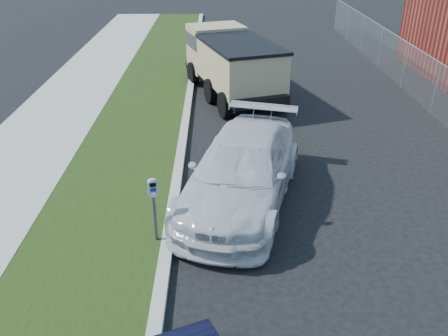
{
  "coord_description": "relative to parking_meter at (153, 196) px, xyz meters",
  "views": [
    {
      "loc": [
        -1.57,
        -8.61,
        5.98
      ],
      "look_at": [
        -1.4,
        1.0,
        1.0
      ],
      "focal_mm": 38.0,
      "sensor_mm": 36.0,
      "label": 1
    }
  ],
  "objects": [
    {
      "name": "ground",
      "position": [
        2.83,
        0.52,
        -1.17
      ],
      "size": [
        120.0,
        120.0,
        0.0
      ],
      "primitive_type": "plane",
      "color": "black",
      "rests_on": "ground"
    },
    {
      "name": "streetside",
      "position": [
        -2.74,
        2.52,
        -1.11
      ],
      "size": [
        6.12,
        50.0,
        0.15
      ],
      "color": "gray",
      "rests_on": "ground"
    },
    {
      "name": "white_wagon",
      "position": [
        1.85,
        1.83,
        -0.37
      ],
      "size": [
        3.68,
        5.92,
        1.6
      ],
      "primitive_type": "imported",
      "rotation": [
        0.0,
        0.0,
        -0.28
      ],
      "color": "silver",
      "rests_on": "ground"
    },
    {
      "name": "parking_meter",
      "position": [
        0.0,
        0.0,
        0.0
      ],
      "size": [
        0.22,
        0.17,
        1.43
      ],
      "rotation": [
        0.0,
        0.0,
        0.22
      ],
      "color": "#3F4247",
      "rests_on": "ground"
    },
    {
      "name": "dump_truck",
      "position": [
        1.83,
        9.83,
        0.13
      ],
      "size": [
        3.87,
        6.27,
        2.31
      ],
      "rotation": [
        0.0,
        0.0,
        0.31
      ],
      "color": "black",
      "rests_on": "ground"
    },
    {
      "name": "chainlink_fence",
      "position": [
        8.83,
        7.52,
        0.09
      ],
      "size": [
        0.06,
        30.06,
        30.0
      ],
      "color": "slate",
      "rests_on": "ground"
    }
  ]
}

